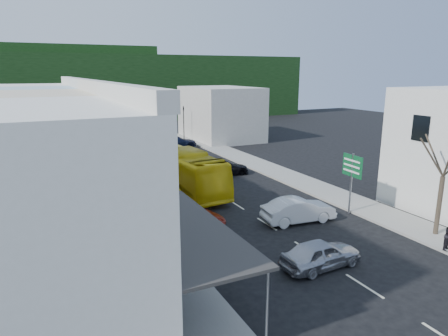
# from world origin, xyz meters

# --- Properties ---
(ground) EXTENTS (120.00, 120.00, 0.00)m
(ground) POSITION_xyz_m (0.00, 0.00, 0.00)
(ground) COLOR black
(ground) RESTS_ON ground
(sidewalk_left) EXTENTS (3.00, 52.00, 0.15)m
(sidewalk_left) POSITION_xyz_m (-7.50, 10.00, 0.07)
(sidewalk_left) COLOR gray
(sidewalk_left) RESTS_ON ground
(sidewalk_right) EXTENTS (3.00, 52.00, 0.15)m
(sidewalk_right) POSITION_xyz_m (7.50, 10.00, 0.07)
(sidewalk_right) COLOR gray
(sidewalk_right) RESTS_ON ground
(shopfront_row) EXTENTS (8.25, 30.00, 8.00)m
(shopfront_row) POSITION_xyz_m (-12.49, 5.00, 4.00)
(shopfront_row) COLOR silver
(shopfront_row) RESTS_ON ground
(distant_block_left) EXTENTS (8.00, 10.00, 6.00)m
(distant_block_left) POSITION_xyz_m (-12.00, 27.00, 3.00)
(distant_block_left) COLOR #B7B2A8
(distant_block_left) RESTS_ON ground
(distant_block_right) EXTENTS (8.00, 12.00, 7.00)m
(distant_block_right) POSITION_xyz_m (11.00, 30.00, 3.50)
(distant_block_right) COLOR #B7B2A8
(distant_block_right) RESTS_ON ground
(hillside) EXTENTS (80.00, 26.00, 14.00)m
(hillside) POSITION_xyz_m (-1.45, 65.09, 6.73)
(hillside) COLOR black
(hillside) RESTS_ON ground
(bus) EXTENTS (3.70, 11.80, 3.10)m
(bus) POSITION_xyz_m (-2.39, 9.42, 1.55)
(bus) COLOR yellow
(bus) RESTS_ON ground
(car_silver) EXTENTS (4.48, 2.01, 1.40)m
(car_silver) POSITION_xyz_m (-0.63, -5.81, 0.70)
(car_silver) COLOR #B7B7BC
(car_silver) RESTS_ON ground
(car_white) EXTENTS (4.55, 2.22, 1.40)m
(car_white) POSITION_xyz_m (1.96, -0.50, 0.70)
(car_white) COLOR silver
(car_white) RESTS_ON ground
(car_red) EXTENTS (4.72, 2.21, 1.40)m
(car_red) POSITION_xyz_m (-5.00, 1.02, 0.70)
(car_red) COLOR maroon
(car_red) RESTS_ON ground
(car_black_near) EXTENTS (4.61, 2.14, 1.40)m
(car_black_near) POSITION_xyz_m (2.83, 11.84, 0.70)
(car_black_near) COLOR black
(car_black_near) RESTS_ON ground
(car_navy_far) EXTENTS (4.71, 2.44, 1.40)m
(car_navy_far) POSITION_xyz_m (3.09, 26.05, 0.70)
(car_navy_far) COLOR black
(car_navy_far) RESTS_ON ground
(pedestrian_left) EXTENTS (0.57, 0.70, 1.70)m
(pedestrian_left) POSITION_xyz_m (-7.74, 0.23, 1.00)
(pedestrian_left) COLOR black
(pedestrian_left) RESTS_ON sidewalk_left
(direction_sign) EXTENTS (0.42, 1.83, 4.00)m
(direction_sign) POSITION_xyz_m (5.80, -0.75, 2.00)
(direction_sign) COLOR #0E532A
(direction_sign) RESTS_ON ground
(street_tree) EXTENTS (2.41, 2.41, 6.95)m
(street_tree) POSITION_xyz_m (7.60, -5.68, 3.47)
(street_tree) COLOR #332A20
(street_tree) RESTS_ON ground
(traffic_signal) EXTENTS (0.51, 0.95, 4.62)m
(traffic_signal) POSITION_xyz_m (5.80, 30.32, 2.31)
(traffic_signal) COLOR black
(traffic_signal) RESTS_ON ground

